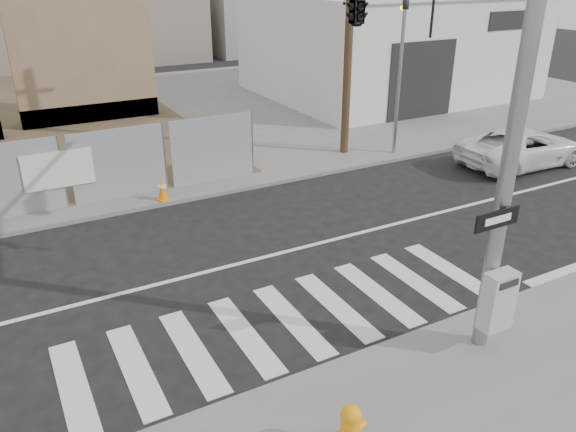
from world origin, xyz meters
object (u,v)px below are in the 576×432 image
signal_pole (401,50)px  fire_hydrant (350,429)px  auto_shop (388,44)px  suv (522,147)px  traffic_cone_d (162,190)px

signal_pole → fire_hydrant: 6.58m
signal_pole → auto_shop: size_ratio=0.58×
suv → signal_pole: bearing=115.5°
auto_shop → suv: 11.74m
fire_hydrant → suv: size_ratio=0.17×
signal_pole → auto_shop: signal_pole is taller
traffic_cone_d → fire_hydrant: bearing=-92.4°
auto_shop → traffic_cone_d: size_ratio=19.13×
fire_hydrant → traffic_cone_d: (0.42, 9.94, -0.08)m
signal_pole → fire_hydrant: bearing=-132.6°
auto_shop → fire_hydrant: size_ratio=15.49×
signal_pole → traffic_cone_d: bearing=115.3°
signal_pole → suv: signal_pole is taller
signal_pole → auto_shop: bearing=52.5°
fire_hydrant → traffic_cone_d: fire_hydrant is taller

